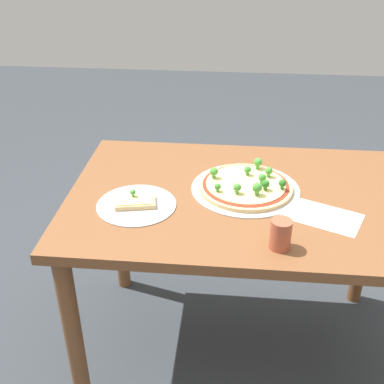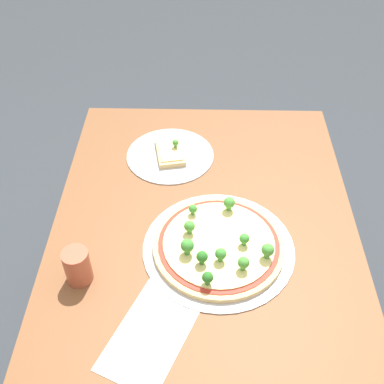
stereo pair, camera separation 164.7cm
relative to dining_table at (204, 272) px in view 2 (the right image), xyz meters
name	(u,v)px [view 2 (the right image)]	position (x,y,z in m)	size (l,w,h in m)	color
ground_plane	(201,380)	(0.00, 0.00, -0.64)	(8.00, 8.00, 0.00)	#33383D
dining_table	(204,272)	(0.00, 0.00, 0.00)	(1.22, 0.80, 0.74)	brown
pizza_tray_whole	(219,244)	(0.00, 0.04, 0.12)	(0.38, 0.38, 0.07)	#B7B7BC
pizza_tray_slice	(170,154)	(-0.36, -0.11, 0.11)	(0.27, 0.27, 0.05)	#B7B7BC
drinking_cup	(77,266)	(0.10, -0.29, 0.15)	(0.06, 0.06, 0.09)	#AD5138
paper_menu	(154,330)	(0.23, -0.11, 0.10)	(0.27, 0.15, 0.00)	silver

